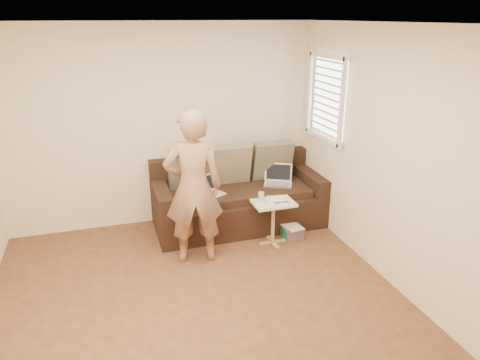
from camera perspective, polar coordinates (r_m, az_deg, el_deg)
The scene contains 17 objects.
floor at distance 4.43m, azimuth -4.58°, elevation -16.73°, with size 4.50×4.50×0.00m, color #522E1E.
ceiling at distance 3.55m, azimuth -5.81°, elevation 19.16°, with size 4.50×4.50×0.00m, color white.
wall_back at distance 5.92m, azimuth -9.98°, elevation 6.63°, with size 4.00×4.00×0.00m, color beige.
wall_right at distance 4.63m, azimuth 19.82°, elevation 1.89°, with size 4.50×4.50×0.00m, color beige.
window_blinds at distance 5.73m, azimuth 10.89°, elevation 10.21°, with size 0.12×0.88×1.08m, color white, non-canonical shape.
sofa at distance 5.93m, azimuth -0.18°, elevation -1.93°, with size 2.20×0.95×0.85m, color black, non-canonical shape.
pillow_left at distance 5.85m, azimuth -6.39°, elevation 1.43°, with size 0.55×0.14×0.55m, color brown, non-canonical shape.
pillow_mid at distance 5.98m, azimuth -1.25°, elevation 2.00°, with size 0.55×0.14×0.55m, color #797757, non-canonical shape.
pillow_right at distance 6.17m, azimuth 4.10°, elevation 2.52°, with size 0.55×0.14×0.55m, color brown, non-canonical shape.
laptop_silver at distance 6.03m, azimuth 4.85°, elevation -0.64°, with size 0.37×0.27×0.25m, color #B7BABC, non-canonical shape.
laptop_white at distance 5.68m, azimuth -3.73°, elevation -1.96°, with size 0.33×0.24×0.24m, color white, non-canonical shape.
person at distance 4.94m, azimuth -5.94°, elevation -0.98°, with size 0.65×0.44×1.77m, color #91674F.
side_table at distance 5.53m, azimuth 4.21°, elevation -5.41°, with size 0.50×0.35×0.55m, color silver, non-canonical shape.
drinking_glass at distance 5.39m, azimuth 2.70°, elevation -2.17°, with size 0.07×0.07×0.12m, color silver, non-canonical shape.
scissors at distance 5.39m, azimuth 5.25°, elevation -2.84°, with size 0.18×0.10×0.02m, color silver, non-canonical shape.
paper_on_table at distance 5.46m, azimuth 4.73°, elevation -2.58°, with size 0.21×0.30×0.00m, color white, non-canonical shape.
striped_box at distance 5.76m, azimuth 6.63°, elevation -6.56°, with size 0.25×0.25×0.16m, color #BB1C5D, non-canonical shape.
Camera 1 is at (-0.74, -3.47, 2.66)m, focal length 33.59 mm.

